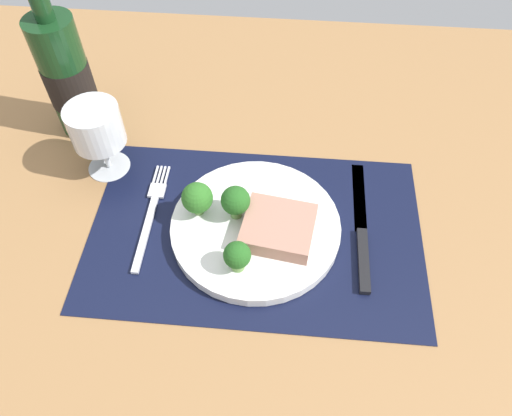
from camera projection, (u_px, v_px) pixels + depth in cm
name	position (u px, v px, depth cm)	size (l,w,h in cm)	color
ground_plane	(256.00, 237.00, 70.72)	(140.00, 110.00, 3.00)	#996D42
placemat	(256.00, 231.00, 69.41)	(46.93, 30.10, 0.30)	black
plate	(256.00, 227.00, 68.66)	(23.81, 23.81, 1.60)	white
steak	(278.00, 228.00, 66.07)	(9.44, 8.58, 2.50)	tan
broccoli_front_edge	(197.00, 198.00, 66.83)	(4.37, 4.37, 5.37)	#6B994C
broccoli_near_fork	(237.00, 256.00, 61.65)	(3.59, 3.59, 4.68)	#6B994C
broccoli_back_left	(236.00, 201.00, 66.43)	(4.07, 4.07, 5.36)	#6B994C
fork	(151.00, 214.00, 70.77)	(2.40, 19.20, 0.50)	silver
knife	(362.00, 234.00, 68.58)	(1.80, 23.00, 0.80)	black
wine_bottle	(67.00, 74.00, 74.83)	(7.32, 7.32, 30.02)	#143819
wine_glass	(97.00, 130.00, 70.76)	(7.84, 7.84, 11.78)	silver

